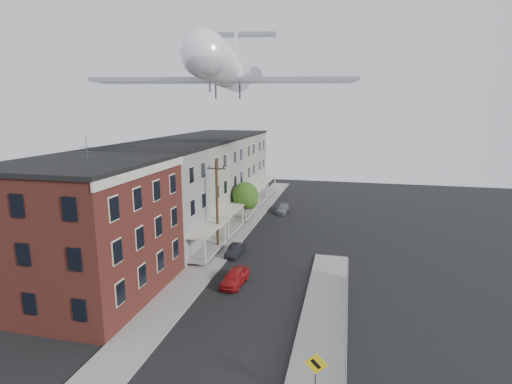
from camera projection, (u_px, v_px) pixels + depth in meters
The scene contains 19 objects.
ground at pixel (211, 374), 21.31m from camera, with size 120.00×120.00×0.00m, color black.
sidewalk_left at pixel (236, 233), 45.39m from camera, with size 3.00×62.00×0.12m, color gray.
sidewalk_right at pixel (322, 327), 25.79m from camera, with size 3.00×26.00×0.12m, color gray.
curb_left at pixel (248, 233), 45.07m from camera, with size 0.15×62.00×0.14m, color gray.
curb_right at pixel (300, 324), 26.11m from camera, with size 0.15×26.00×0.14m, color gray.
corner_building at pixel (88, 229), 29.58m from camera, with size 10.31×12.30×12.15m.
row_house_a at pixel (150, 201), 38.64m from camera, with size 11.98×7.00×10.30m.
row_house_b at pixel (179, 187), 45.31m from camera, with size 11.98×7.00×10.30m.
row_house_c at pixel (201, 177), 51.98m from camera, with size 11.98×7.00×10.30m.
row_house_d at pixel (218, 169), 58.65m from camera, with size 11.98×7.00×10.30m.
row_house_e at pixel (232, 163), 65.32m from camera, with size 11.98×7.00×10.30m.
chainlink_fence at pixel (347, 325), 24.31m from camera, with size 0.06×18.06×1.90m.
warning_sign at pixel (316, 371), 18.70m from camera, with size 1.10×0.11×2.80m.
utility_pole at pixel (217, 206), 38.74m from camera, with size 1.80×0.26×9.00m.
street_tree at pixel (246, 196), 48.38m from camera, with size 3.22×3.20×5.20m.
car_near at pixel (235, 277), 32.04m from camera, with size 1.52×3.78×1.29m, color #A71519.
car_mid at pixel (235, 250), 38.46m from camera, with size 1.14×3.26×1.07m, color black.
car_far at pixel (282, 209), 54.20m from camera, with size 1.49×3.68×1.07m, color slate.
airplane at pixel (227, 71), 38.43m from camera, with size 24.10×27.54×7.91m.
Camera 1 is at (6.64, -17.80, 13.94)m, focal length 28.00 mm.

